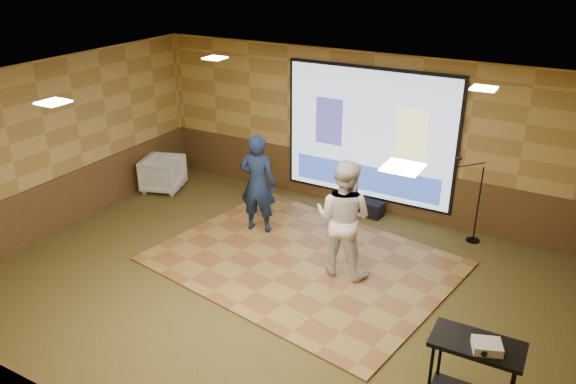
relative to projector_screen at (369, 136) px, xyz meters
The scene contains 17 objects.
ground 3.74m from the projector_screen, 90.00° to the right, with size 9.00×9.00×0.00m, color #2E3A1A.
room_shell 3.49m from the projector_screen, 90.00° to the right, with size 9.04×7.04×3.02m.
wainscot_back 1.00m from the projector_screen, 90.00° to the left, with size 9.00×0.04×0.95m, color #4B2C19.
wainscot_left 5.73m from the projector_screen, 142.51° to the right, with size 0.04×7.00×0.95m, color #4B2C19.
projector_screen is the anchor object (origin of this frame).
downlight_nw 3.12m from the projector_screen, 143.35° to the right, with size 0.32×0.32×0.02m, color #FFECBF.
downlight_ne 3.12m from the projector_screen, 36.65° to the right, with size 0.32×0.32×0.02m, color #FFECBF.
downlight_sw 5.61m from the projector_screen, 114.02° to the right, with size 0.32×0.32×0.02m, color #FFECBF.
downlight_se 5.61m from the projector_screen, 65.98° to the right, with size 0.32×0.32×0.02m, color #FFECBF.
dance_floor 2.78m from the projector_screen, 92.32° to the right, with size 4.49×3.42×0.03m, color olive.
player_left 2.28m from the projector_screen, 125.99° to the right, with size 0.65×0.42×1.78m, color #152343.
player_right 2.49m from the projector_screen, 76.30° to the right, with size 0.90×0.70×1.86m, color silver.
av_table 5.33m from the projector_screen, 55.64° to the right, with size 0.94×0.49×0.99m.
projector 5.40m from the projector_screen, 55.23° to the right, with size 0.28×0.24×0.09m, color silver.
mic_stand 2.33m from the projector_screen, ahead, with size 0.58×0.24×1.49m.
banquet_chair 4.32m from the projector_screen, 163.21° to the right, with size 0.77×0.79×0.72m, color gray.
duffel_bag 1.37m from the projector_screen, 46.41° to the right, with size 0.45×0.30×0.28m, color black.
Camera 1 is at (3.54, -5.90, 4.73)m, focal length 35.00 mm.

